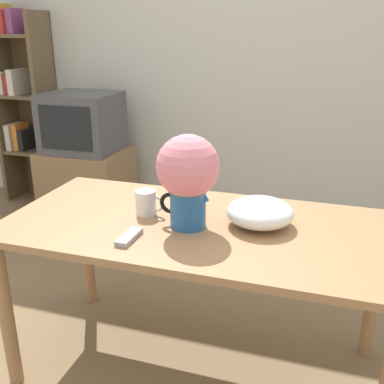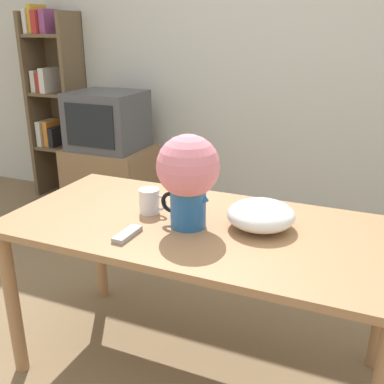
% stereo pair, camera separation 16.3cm
% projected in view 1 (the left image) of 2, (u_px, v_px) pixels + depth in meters
% --- Properties ---
extents(wall_back, '(8.00, 0.05, 2.60)m').
position_uv_depth(wall_back, '(258.00, 54.00, 3.31)').
color(wall_back, silver).
rests_on(wall_back, ground_plane).
extents(table, '(1.60, 0.78, 0.72)m').
position_uv_depth(table, '(199.00, 243.00, 1.86)').
color(table, '#A3754C').
rests_on(table, ground_plane).
extents(flower_vase, '(0.25, 0.25, 0.37)m').
position_uv_depth(flower_vase, '(188.00, 175.00, 1.73)').
color(flower_vase, '#235B9E').
rests_on(flower_vase, table).
extents(coffee_mug, '(0.13, 0.09, 0.11)m').
position_uv_depth(coffee_mug, '(146.00, 203.00, 1.90)').
color(coffee_mug, white).
rests_on(coffee_mug, table).
extents(white_bowl, '(0.27, 0.27, 0.11)m').
position_uv_depth(white_bowl, '(260.00, 212.00, 1.80)').
color(white_bowl, white).
rests_on(white_bowl, table).
extents(remote_control, '(0.05, 0.15, 0.02)m').
position_uv_depth(remote_control, '(129.00, 237.00, 1.69)').
color(remote_control, '#999999').
rests_on(remote_control, table).
extents(tv_stand, '(0.64, 0.51, 0.58)m').
position_uv_depth(tv_stand, '(88.00, 185.00, 3.61)').
color(tv_stand, '#8E6B47').
rests_on(tv_stand, ground_plane).
extents(tv_set, '(0.53, 0.48, 0.44)m').
position_uv_depth(tv_set, '(82.00, 122.00, 3.43)').
color(tv_set, '#4C4C51').
rests_on(tv_set, tv_stand).
extents(bookshelf, '(0.45, 0.31, 1.66)m').
position_uv_depth(bookshelf, '(24.00, 99.00, 3.86)').
color(bookshelf, brown).
rests_on(bookshelf, ground_plane).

